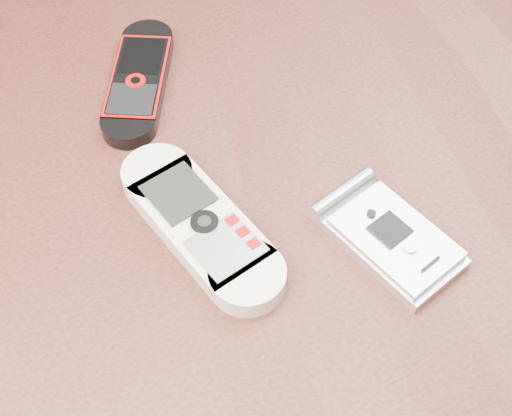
% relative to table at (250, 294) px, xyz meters
% --- Properties ---
extents(table, '(1.20, 0.80, 0.75)m').
position_rel_table_xyz_m(table, '(0.00, 0.00, 0.00)').
color(table, black).
rests_on(table, ground).
extents(nokia_white, '(0.10, 0.17, 0.02)m').
position_rel_table_xyz_m(nokia_white, '(-0.04, -0.00, 0.11)').
color(nokia_white, white).
rests_on(nokia_white, table).
extents(nokia_black_red, '(0.09, 0.15, 0.01)m').
position_rel_table_xyz_m(nokia_black_red, '(-0.05, 0.15, 0.11)').
color(nokia_black_red, black).
rests_on(nokia_black_red, table).
extents(motorola_razr, '(0.09, 0.12, 0.02)m').
position_rel_table_xyz_m(motorola_razr, '(0.09, -0.05, 0.11)').
color(motorola_razr, silver).
rests_on(motorola_razr, table).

